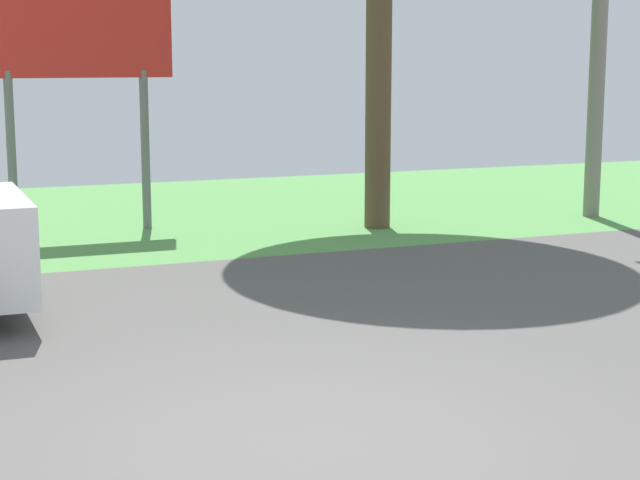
% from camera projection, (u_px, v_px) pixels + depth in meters
% --- Properties ---
extents(ground_plane, '(40.00, 22.00, 0.20)m').
position_uv_depth(ground_plane, '(189.00, 337.00, 9.22)').
color(ground_plane, '#565451').
extents(roadside_billboard, '(2.60, 0.12, 3.50)m').
position_uv_depth(roadside_billboard, '(76.00, 44.00, 14.02)').
color(roadside_billboard, slate).
rests_on(roadside_billboard, ground_plane).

